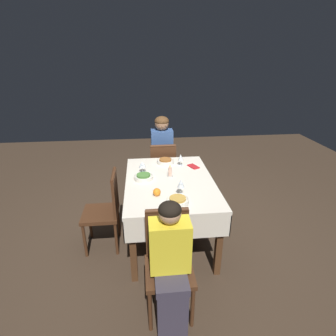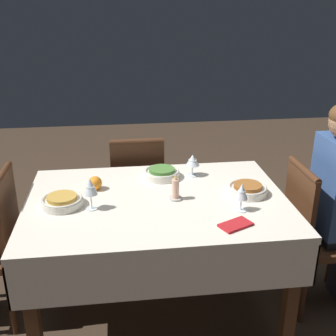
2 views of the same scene
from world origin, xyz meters
The scene contains 16 objects.
ground_plane centered at (0.00, 0.00, 0.00)m, with size 8.00×8.00×0.00m, color #3D2D21.
dining_table centered at (0.00, 0.00, 0.65)m, with size 1.34×0.94×0.74m.
chair_west centered at (-0.89, 0.00, 0.49)m, with size 0.38×0.38×0.89m.
chair_east centered at (0.89, -0.11, 0.49)m, with size 0.38×0.38×0.89m.
chair_south centered at (0.07, -0.68, 0.49)m, with size 0.38×0.38×0.89m.
person_adult_denim centered at (-1.03, 0.00, 0.69)m, with size 0.34×0.30×1.22m.
person_child_yellow centered at (1.04, -0.11, 0.58)m, with size 0.33×0.30×1.06m.
bowl_west centered at (-0.48, 0.00, 0.77)m, with size 0.21×0.21×0.06m.
wine_glass_west centered at (-0.39, 0.18, 0.84)m, with size 0.07×0.07×0.14m.
bowl_east centered at (0.48, 0.02, 0.77)m, with size 0.20×0.20×0.06m.
wine_glass_east centered at (0.33, 0.07, 0.86)m, with size 0.07×0.07×0.16m.
bowl_south centered at (-0.06, -0.28, 0.77)m, with size 0.20×0.20×0.06m.
wine_glass_south centered at (-0.24, -0.28, 0.83)m, with size 0.08×0.08×0.13m.
candle_centerpiece centered at (-0.09, 0.02, 0.79)m, with size 0.07×0.07×0.14m.
orange_fruit centered at (0.32, -0.16, 0.78)m, with size 0.07×0.07×0.07m, color orange.
napkin_red_folded centered at (-0.33, 0.32, 0.75)m, with size 0.17×0.14×0.01m.
Camera 1 is at (2.50, -0.28, 1.97)m, focal length 28.00 mm.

